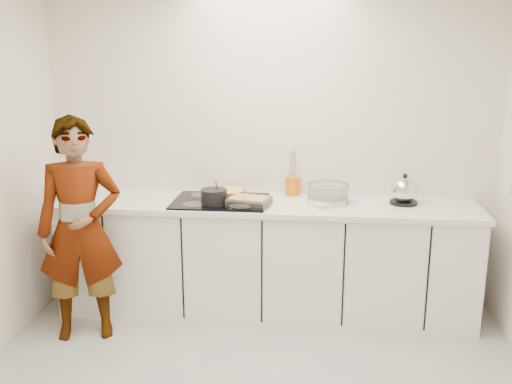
# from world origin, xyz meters

# --- Properties ---
(wall_back) EXTENTS (3.60, 0.00, 2.60)m
(wall_back) POSITION_xyz_m (0.00, 1.60, 1.30)
(wall_back) COLOR white
(wall_back) RESTS_ON ground
(wall_front) EXTENTS (3.60, 0.00, 2.60)m
(wall_front) POSITION_xyz_m (0.00, -1.60, 1.30)
(wall_front) COLOR white
(wall_front) RESTS_ON ground
(base_cabinets) EXTENTS (3.20, 0.58, 0.87)m
(base_cabinets) POSITION_xyz_m (0.00, 1.28, 0.43)
(base_cabinets) COLOR white
(base_cabinets) RESTS_ON floor
(countertop) EXTENTS (3.24, 0.64, 0.04)m
(countertop) POSITION_xyz_m (0.00, 1.28, 0.89)
(countertop) COLOR white
(countertop) RESTS_ON base_cabinets
(hob) EXTENTS (0.72, 0.54, 0.01)m
(hob) POSITION_xyz_m (-0.35, 1.26, 0.92)
(hob) COLOR black
(hob) RESTS_ON countertop
(tart_dish) EXTENTS (0.29, 0.29, 0.04)m
(tart_dish) POSITION_xyz_m (-0.30, 1.43, 0.95)
(tart_dish) COLOR #CF4B34
(tart_dish) RESTS_ON hob
(saucepan) EXTENTS (0.25, 0.25, 0.19)m
(saucepan) POSITION_xyz_m (-0.38, 1.16, 0.98)
(saucepan) COLOR black
(saucepan) RESTS_ON hob
(baking_dish) EXTENTS (0.35, 0.29, 0.06)m
(baking_dish) POSITION_xyz_m (-0.11, 1.15, 0.96)
(baking_dish) COLOR silver
(baking_dish) RESTS_ON hob
(mixing_bowl) EXTENTS (0.40, 0.40, 0.15)m
(mixing_bowl) POSITION_xyz_m (0.48, 1.33, 0.98)
(mixing_bowl) COLOR silver
(mixing_bowl) RESTS_ON countertop
(tea_towel) EXTENTS (0.30, 0.28, 0.04)m
(tea_towel) POSITION_xyz_m (0.46, 1.24, 0.93)
(tea_towel) COLOR white
(tea_towel) RESTS_ON countertop
(kettle) EXTENTS (0.27, 0.27, 0.24)m
(kettle) POSITION_xyz_m (1.05, 1.35, 1.01)
(kettle) COLOR black
(kettle) RESTS_ON countertop
(utensil_crock) EXTENTS (0.15, 0.15, 0.15)m
(utensil_crock) POSITION_xyz_m (0.20, 1.54, 0.98)
(utensil_crock) COLOR orange
(utensil_crock) RESTS_ON countertop
(cook) EXTENTS (0.68, 0.54, 1.62)m
(cook) POSITION_xyz_m (-1.28, 0.77, 0.81)
(cook) COLOR white
(cook) RESTS_ON floor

